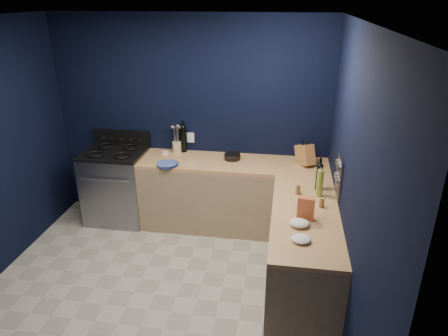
% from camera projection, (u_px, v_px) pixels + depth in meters
% --- Properties ---
extents(floor, '(3.50, 3.50, 0.02)m').
position_uv_depth(floor, '(155.00, 295.00, 4.11)').
color(floor, '#ABA695').
rests_on(floor, ground).
extents(ceiling, '(3.50, 3.50, 0.02)m').
position_uv_depth(ceiling, '(132.00, 19.00, 3.08)').
color(ceiling, silver).
rests_on(ceiling, ground).
extents(wall_back, '(3.50, 0.02, 2.60)m').
position_uv_depth(wall_back, '(191.00, 121.00, 5.19)').
color(wall_back, black).
rests_on(wall_back, ground).
extents(wall_right, '(0.02, 3.50, 2.60)m').
position_uv_depth(wall_right, '(351.00, 191.00, 3.34)').
color(wall_right, black).
rests_on(wall_right, ground).
extents(wall_front, '(3.50, 0.02, 2.60)m').
position_uv_depth(wall_front, '(27.00, 324.00, 2.00)').
color(wall_front, black).
rests_on(wall_front, ground).
extents(cab_back, '(2.30, 0.63, 0.86)m').
position_uv_depth(cab_back, '(233.00, 196.00, 5.15)').
color(cab_back, tan).
rests_on(cab_back, floor).
extents(top_back, '(2.30, 0.63, 0.04)m').
position_uv_depth(top_back, '(234.00, 163.00, 4.98)').
color(top_back, '#9C6633').
rests_on(top_back, cab_back).
extents(cab_right, '(0.63, 1.67, 0.86)m').
position_uv_depth(cab_right, '(302.00, 255.00, 3.99)').
color(cab_right, tan).
rests_on(cab_right, floor).
extents(top_right, '(0.63, 1.67, 0.04)m').
position_uv_depth(top_right, '(306.00, 215.00, 3.81)').
color(top_right, '#9C6633').
rests_on(top_right, cab_right).
extents(gas_range, '(0.76, 0.66, 0.92)m').
position_uv_depth(gas_range, '(118.00, 186.00, 5.35)').
color(gas_range, gray).
rests_on(gas_range, floor).
extents(oven_door, '(0.59, 0.02, 0.42)m').
position_uv_depth(oven_door, '(108.00, 198.00, 5.06)').
color(oven_door, black).
rests_on(oven_door, gas_range).
extents(cooktop, '(0.76, 0.66, 0.03)m').
position_uv_depth(cooktop, '(114.00, 153.00, 5.16)').
color(cooktop, black).
rests_on(cooktop, gas_range).
extents(backguard, '(0.76, 0.06, 0.20)m').
position_uv_depth(backguard, '(122.00, 137.00, 5.39)').
color(backguard, black).
rests_on(backguard, gas_range).
extents(spice_panel, '(0.02, 0.28, 0.38)m').
position_uv_depth(spice_panel, '(339.00, 177.00, 3.89)').
color(spice_panel, gray).
rests_on(spice_panel, wall_right).
extents(wall_outlet, '(0.09, 0.02, 0.13)m').
position_uv_depth(wall_outlet, '(191.00, 137.00, 5.26)').
color(wall_outlet, white).
rests_on(wall_outlet, wall_back).
extents(plate_stack, '(0.30, 0.30, 0.03)m').
position_uv_depth(plate_stack, '(167.00, 164.00, 4.86)').
color(plate_stack, '#2F579E').
rests_on(plate_stack, top_back).
extents(ramekin, '(0.12, 0.12, 0.03)m').
position_uv_depth(ramekin, '(165.00, 153.00, 5.21)').
color(ramekin, white).
rests_on(ramekin, top_back).
extents(utensil_crock, '(0.15, 0.15, 0.14)m').
position_uv_depth(utensil_crock, '(177.00, 147.00, 5.24)').
color(utensil_crock, beige).
rests_on(utensil_crock, top_back).
extents(wine_bottle_back, '(0.11, 0.11, 0.33)m').
position_uv_depth(wine_bottle_back, '(183.00, 139.00, 5.23)').
color(wine_bottle_back, black).
rests_on(wine_bottle_back, top_back).
extents(lemon_basket, '(0.22, 0.22, 0.07)m').
position_uv_depth(lemon_basket, '(232.00, 157.00, 5.03)').
color(lemon_basket, black).
rests_on(lemon_basket, top_back).
extents(knife_block, '(0.27, 0.31, 0.30)m').
position_uv_depth(knife_block, '(305.00, 155.00, 4.85)').
color(knife_block, '#9C6634').
rests_on(knife_block, top_back).
extents(wine_bottle_right, '(0.08, 0.08, 0.27)m').
position_uv_depth(wine_bottle_right, '(319.00, 178.00, 4.22)').
color(wine_bottle_right, black).
rests_on(wine_bottle_right, top_right).
extents(oil_bottle, '(0.08, 0.08, 0.29)m').
position_uv_depth(oil_bottle, '(320.00, 183.00, 4.08)').
color(oil_bottle, olive).
rests_on(oil_bottle, top_right).
extents(spice_jar_near, '(0.06, 0.06, 0.10)m').
position_uv_depth(spice_jar_near, '(298.00, 190.00, 4.15)').
color(spice_jar_near, olive).
rests_on(spice_jar_near, top_right).
extents(spice_jar_far, '(0.05, 0.05, 0.10)m').
position_uv_depth(spice_jar_far, '(322.00, 203.00, 3.90)').
color(spice_jar_far, olive).
rests_on(spice_jar_far, top_right).
extents(crouton_bag, '(0.16, 0.09, 0.22)m').
position_uv_depth(crouton_bag, '(306.00, 208.00, 3.67)').
color(crouton_bag, '#A70E23').
rests_on(crouton_bag, top_right).
extents(towel_front, '(0.20, 0.17, 0.06)m').
position_uv_depth(towel_front, '(299.00, 223.00, 3.58)').
color(towel_front, white).
rests_on(towel_front, top_right).
extents(towel_end, '(0.19, 0.17, 0.05)m').
position_uv_depth(towel_end, '(301.00, 239.00, 3.36)').
color(towel_end, white).
rests_on(towel_end, top_right).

